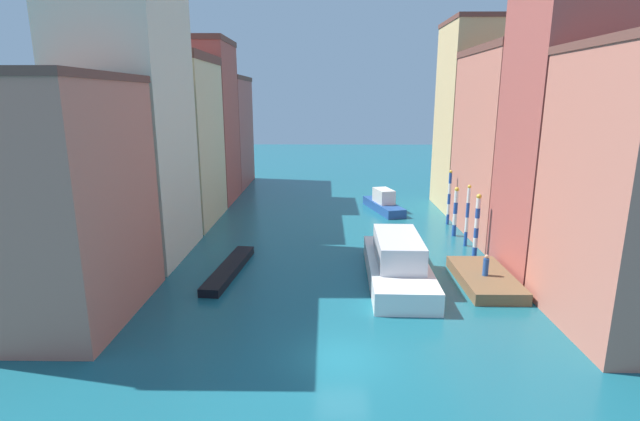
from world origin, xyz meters
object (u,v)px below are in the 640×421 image
at_px(mooring_pole_0, 477,225).
at_px(vaporetto_white, 398,263).
at_px(mooring_pole_1, 467,215).
at_px(mooring_pole_2, 455,211).
at_px(mooring_pole_3, 449,197).
at_px(gondola_black, 229,269).
at_px(person_on_dock, 486,266).
at_px(motorboat_0, 383,203).
at_px(waterfront_dock, 485,279).

height_order(mooring_pole_0, vaporetto_white, mooring_pole_0).
relative_size(mooring_pole_1, mooring_pole_2, 1.17).
distance_m(mooring_pole_0, mooring_pole_3, 9.42).
bearing_deg(gondola_black, mooring_pole_0, 11.41).
distance_m(person_on_dock, mooring_pole_3, 15.33).
bearing_deg(mooring_pole_1, mooring_pole_3, 88.01).
height_order(mooring_pole_3, motorboat_0, mooring_pole_3).
distance_m(waterfront_dock, gondola_black, 17.13).
height_order(waterfront_dock, mooring_pole_3, mooring_pole_3).
bearing_deg(mooring_pole_0, motorboat_0, 109.30).
height_order(vaporetto_white, gondola_black, vaporetto_white).
bearing_deg(vaporetto_white, mooring_pole_0, 35.73).
distance_m(mooring_pole_0, mooring_pole_2, 5.54).
bearing_deg(waterfront_dock, mooring_pole_3, 85.01).
height_order(mooring_pole_0, mooring_pole_1, mooring_pole_1).
height_order(waterfront_dock, motorboat_0, motorboat_0).
height_order(person_on_dock, mooring_pole_0, mooring_pole_0).
xyz_separation_m(mooring_pole_3, vaporetto_white, (-6.89, -14.15, -1.48)).
distance_m(waterfront_dock, person_on_dock, 1.09).
xyz_separation_m(mooring_pole_1, motorboat_0, (-5.27, 12.17, -1.76)).
bearing_deg(mooring_pole_0, person_on_dock, -101.01).
distance_m(waterfront_dock, motorboat_0, 20.71).
distance_m(mooring_pole_0, gondola_black, 18.53).
height_order(mooring_pole_2, gondola_black, mooring_pole_2).
bearing_deg(person_on_dock, mooring_pole_1, 81.99).
bearing_deg(mooring_pole_2, mooring_pole_3, 83.90).
bearing_deg(mooring_pole_3, mooring_pole_2, -96.10).
bearing_deg(motorboat_0, mooring_pole_0, -70.70).
bearing_deg(waterfront_dock, motorboat_0, 101.72).
relative_size(mooring_pole_3, gondola_black, 0.60).
height_order(waterfront_dock, mooring_pole_1, mooring_pole_1).
relative_size(mooring_pole_0, motorboat_0, 0.63).
xyz_separation_m(mooring_pole_2, vaporetto_white, (-6.48, -10.28, -1.05)).
distance_m(mooring_pole_1, motorboat_0, 13.38).
bearing_deg(mooring_pole_1, mooring_pole_0, -91.39).
xyz_separation_m(waterfront_dock, person_on_dock, (-0.13, -0.38, 1.02)).
height_order(mooring_pole_1, motorboat_0, mooring_pole_1).
relative_size(mooring_pole_3, vaporetto_white, 0.47).
xyz_separation_m(waterfront_dock, mooring_pole_0, (1.00, 5.42, 2.13)).
xyz_separation_m(person_on_dock, mooring_pole_3, (1.43, 15.21, 1.27)).
relative_size(mooring_pole_0, mooring_pole_1, 0.96).
xyz_separation_m(mooring_pole_3, gondola_black, (-18.33, -13.05, -2.39)).
distance_m(mooring_pole_0, mooring_pole_1, 2.68).
xyz_separation_m(vaporetto_white, motorboat_0, (1.39, 19.59, -0.35)).
bearing_deg(vaporetto_white, mooring_pole_3, 64.04).
height_order(mooring_pole_1, gondola_black, mooring_pole_1).
xyz_separation_m(mooring_pole_2, gondola_black, (-17.91, -9.17, -1.96)).
bearing_deg(motorboat_0, waterfront_dock, -78.28).
bearing_deg(mooring_pole_0, gondola_black, -168.59).
relative_size(waterfront_dock, vaporetto_white, 0.61).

